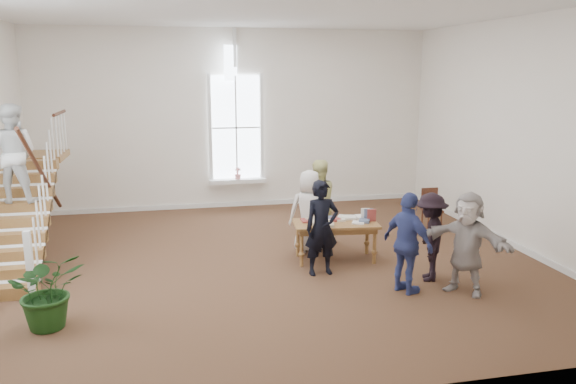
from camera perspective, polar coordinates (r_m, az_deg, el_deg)
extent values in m
plane|color=#47301B|center=(10.48, -2.10, -7.10)|extent=(10.00, 10.00, 0.00)
plane|color=white|center=(14.39, -5.34, 7.34)|extent=(10.00, 0.00, 10.00)
plane|color=white|center=(5.64, 5.75, -0.33)|extent=(10.00, 0.00, 10.00)
plane|color=white|center=(11.89, 22.39, 5.44)|extent=(0.00, 9.00, 9.00)
plane|color=white|center=(9.94, -2.31, 18.18)|extent=(10.00, 10.00, 0.00)
cube|color=white|center=(14.43, -5.13, 1.13)|extent=(1.45, 0.28, 0.10)
plane|color=white|center=(14.35, -5.29, 6.52)|extent=(2.60, 0.00, 2.60)
plane|color=white|center=(14.28, -5.42, 12.92)|extent=(0.60, 0.60, 0.85)
cube|color=white|center=(14.71, -5.15, -1.20)|extent=(10.00, 0.04, 0.12)
imported|color=pink|center=(14.36, -5.13, 1.89)|extent=(0.17, 0.17, 0.30)
cube|color=brown|center=(9.91, -27.14, -9.05)|extent=(1.10, 0.30, 0.20)
cube|color=brown|center=(10.12, -26.82, -7.39)|extent=(1.10, 0.30, 0.20)
cube|color=brown|center=(10.34, -26.52, -5.79)|extent=(1.10, 0.30, 0.20)
cube|color=brown|center=(10.56, -26.24, -4.27)|extent=(1.10, 0.30, 0.20)
cube|color=brown|center=(10.79, -25.96, -2.80)|extent=(1.10, 0.30, 0.20)
cube|color=brown|center=(11.03, -25.70, -1.40)|extent=(1.10, 0.30, 0.20)
cube|color=brown|center=(11.27, -25.45, -0.06)|extent=(1.10, 0.30, 0.20)
cube|color=brown|center=(11.52, -25.22, 1.22)|extent=(1.10, 0.30, 0.20)
cube|color=brown|center=(11.78, -24.99, 2.45)|extent=(1.10, 0.30, 0.20)
cube|color=brown|center=(12.64, -24.13, 3.31)|extent=(1.10, 1.20, 0.12)
cube|color=white|center=(9.51, -24.76, -6.82)|extent=(0.10, 0.10, 1.10)
cylinder|color=#331C0E|center=(10.51, -23.75, 1.77)|extent=(0.07, 2.74, 1.86)
imported|color=silver|center=(10.86, -26.17, 3.54)|extent=(0.94, 0.79, 1.72)
cube|color=brown|center=(10.42, 4.87, -3.24)|extent=(1.62, 0.94, 0.05)
cube|color=brown|center=(10.44, 4.86, -3.64)|extent=(1.48, 0.80, 0.10)
cylinder|color=brown|center=(10.15, 1.39, -5.78)|extent=(0.07, 0.07, 0.67)
cylinder|color=brown|center=(10.40, 8.77, -5.48)|extent=(0.07, 0.07, 0.67)
cylinder|color=brown|center=(10.69, 1.01, -4.83)|extent=(0.07, 0.07, 0.67)
cylinder|color=brown|center=(10.92, 8.03, -4.58)|extent=(0.07, 0.07, 0.67)
cube|color=silver|center=(10.68, 5.57, -2.57)|extent=(0.25, 0.26, 0.06)
cube|color=beige|center=(10.57, 3.58, -2.76)|extent=(0.22, 0.31, 0.03)
cube|color=tan|center=(10.48, 2.59, -2.82)|extent=(0.29, 0.28, 0.05)
cube|color=silver|center=(10.68, 5.91, -2.61)|extent=(0.20, 0.27, 0.05)
cube|color=#4C5972|center=(10.49, 7.78, -2.91)|extent=(0.27, 0.28, 0.05)
cube|color=maroon|center=(10.53, 4.85, -2.78)|extent=(0.19, 0.21, 0.05)
cube|color=white|center=(10.39, 7.15, -3.11)|extent=(0.27, 0.26, 0.03)
cube|color=#BFB299|center=(10.18, 3.64, -3.27)|extent=(0.23, 0.26, 0.06)
cube|color=silver|center=(10.54, 4.42, -2.81)|extent=(0.22, 0.23, 0.03)
cube|color=beige|center=(10.55, 5.30, -2.80)|extent=(0.16, 0.23, 0.04)
cube|color=tan|center=(10.16, 4.04, -3.35)|extent=(0.28, 0.27, 0.05)
cube|color=silver|center=(10.71, 6.56, -2.59)|extent=(0.22, 0.29, 0.04)
cube|color=#4C5972|center=(10.62, 4.10, -2.67)|extent=(0.22, 0.20, 0.04)
cube|color=maroon|center=(10.46, 1.97, -2.90)|extent=(0.23, 0.28, 0.03)
cube|color=white|center=(10.73, 7.55, -2.55)|extent=(0.26, 0.28, 0.06)
cube|color=#BFB299|center=(10.29, 2.98, -3.10)|extent=(0.27, 0.31, 0.05)
imported|color=black|center=(9.66, 3.45, -3.66)|extent=(0.64, 0.45, 1.65)
imported|color=silver|center=(10.85, 2.19, -1.97)|extent=(0.84, 0.60, 1.61)
imported|color=#E3DF8E|center=(11.38, 3.03, -1.00)|extent=(0.96, 0.82, 1.73)
imported|color=navy|center=(9.04, 12.08, -5.12)|extent=(0.75, 1.03, 1.63)
imported|color=black|center=(9.70, 14.23, -4.45)|extent=(0.85, 1.10, 1.50)
imported|color=#B8ACA6|center=(9.27, 17.69, -4.97)|extent=(1.36, 1.47, 1.64)
imported|color=#153711|center=(8.43, -23.21, -9.12)|extent=(1.19, 1.10, 1.08)
cube|color=#331C0E|center=(12.93, 14.44, -1.81)|extent=(0.39, 0.39, 0.05)
cube|color=#331C0E|center=(13.03, 14.16, -0.57)|extent=(0.39, 0.04, 0.46)
cylinder|color=#331C0E|center=(12.78, 14.06, -2.94)|extent=(0.04, 0.04, 0.41)
cylinder|color=#331C0E|center=(12.92, 15.31, -2.85)|extent=(0.04, 0.04, 0.41)
cylinder|color=#331C0E|center=(13.06, 13.47, -2.59)|extent=(0.04, 0.04, 0.41)
cylinder|color=#331C0E|center=(13.19, 14.71, -2.51)|extent=(0.04, 0.04, 0.41)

